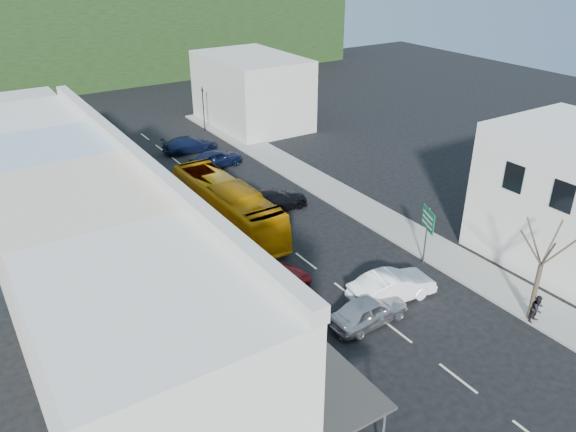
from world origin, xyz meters
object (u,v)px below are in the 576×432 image
object	(u,v)px
pedestrian_left	(217,322)
pedestrian_right	(538,307)
traffic_signal	(203,109)
car_silver	(368,311)
direction_sign	(426,236)
bus	(227,207)
street_tree	(541,265)
car_red	(267,285)
car_white	(392,288)

from	to	relation	value
pedestrian_left	pedestrian_right	xyz separation A→B (m)	(14.06, -7.59, 0.00)
traffic_signal	pedestrian_left	bearing A→B (deg)	68.28
car_silver	direction_sign	xyz separation A→B (m)	(6.59, 2.72, 1.13)
bus	direction_sign	size ratio (longest dim) A/B	3.17
pedestrian_right	street_tree	size ratio (longest dim) A/B	0.26
car_red	pedestrian_right	world-z (taller)	pedestrian_right
street_tree	traffic_signal	world-z (taller)	street_tree
pedestrian_left	pedestrian_right	world-z (taller)	same
car_red	car_silver	bearing A→B (deg)	-154.83
car_white	traffic_signal	world-z (taller)	traffic_signal
pedestrian_right	street_tree	bearing A→B (deg)	90.14
direction_sign	car_silver	bearing A→B (deg)	-134.35
bus	car_silver	distance (m)	13.28
pedestrian_left	street_tree	bearing A→B (deg)	-93.87
pedestrian_right	direction_sign	size ratio (longest dim) A/B	0.46
car_white	pedestrian_right	size ratio (longest dim) A/B	2.59
car_white	car_red	distance (m)	6.72
bus	direction_sign	bearing A→B (deg)	-54.12
direction_sign	street_tree	bearing A→B (deg)	-62.69
car_red	pedestrian_left	distance (m)	4.31
pedestrian_right	car_silver	bearing A→B (deg)	147.07
traffic_signal	street_tree	bearing A→B (deg)	93.12
street_tree	direction_sign	bearing A→B (deg)	94.09
car_white	pedestrian_left	bearing A→B (deg)	84.54
car_silver	pedestrian_right	bearing A→B (deg)	-125.04
car_white	car_red	bearing A→B (deg)	61.73
pedestrian_left	direction_sign	size ratio (longest dim) A/B	0.46
bus	car_white	xyz separation A→B (m)	(3.59, -12.25, -0.85)
car_white	pedestrian_right	bearing A→B (deg)	-133.26
pedestrian_right	street_tree	distance (m)	2.30
direction_sign	traffic_signal	bearing A→B (deg)	113.22
bus	car_white	bearing A→B (deg)	-74.30
car_white	traffic_signal	size ratio (longest dim) A/B	0.99
car_silver	street_tree	distance (m)	8.67
traffic_signal	car_silver	bearing A→B (deg)	81.18
car_white	pedestrian_right	distance (m)	7.27
traffic_signal	pedestrian_right	bearing A→B (deg)	93.12
bus	car_red	size ratio (longest dim) A/B	2.52
car_silver	bus	bearing A→B (deg)	3.07
bus	traffic_signal	xyz separation A→B (m)	(7.76, 20.12, 0.67)
street_tree	bus	bearing A→B (deg)	115.29
bus	traffic_signal	distance (m)	21.58
bus	pedestrian_left	size ratio (longest dim) A/B	6.82
pedestrian_right	traffic_signal	distance (m)	37.96
direction_sign	bus	bearing A→B (deg)	149.72
direction_sign	traffic_signal	distance (m)	30.61
car_silver	street_tree	bearing A→B (deg)	-123.04
car_white	traffic_signal	distance (m)	32.68
direction_sign	pedestrian_left	bearing A→B (deg)	-157.87
bus	traffic_signal	bearing A→B (deg)	68.29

